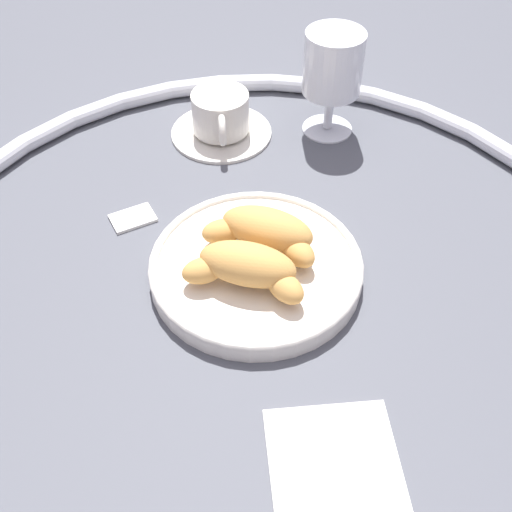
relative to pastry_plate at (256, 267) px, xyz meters
name	(u,v)px	position (x,y,z in m)	size (l,w,h in m)	color
ground_plane	(259,282)	(-0.01, 0.01, -0.01)	(2.20, 2.20, 0.00)	#4C4F56
table_chrome_rim	(259,274)	(-0.01, 0.01, 0.00)	(0.79, 0.79, 0.02)	silver
pastry_plate	(256,267)	(0.00, 0.00, 0.00)	(0.23, 0.23, 0.02)	silver
croissant_large	(263,231)	(0.00, -0.02, 0.03)	(0.14, 0.07, 0.04)	#D6994C
croissant_small	(247,268)	(0.00, 0.03, 0.03)	(0.14, 0.06, 0.04)	#D6994C
coffee_cup_near	(221,118)	(0.11, -0.24, 0.01)	(0.14, 0.14, 0.06)	silver
juice_glass_left	(333,69)	(-0.03, -0.29, 0.08)	(0.08, 0.08, 0.14)	white
sugar_packet	(133,217)	(0.16, -0.05, -0.01)	(0.05, 0.03, 0.01)	white
folded_napkin	(334,462)	(-0.12, 0.19, -0.01)	(0.11, 0.11, 0.01)	silver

